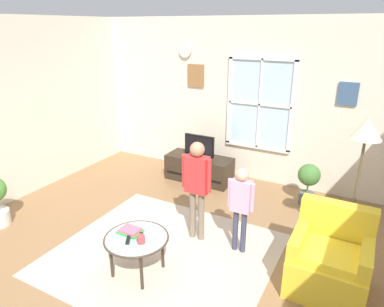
# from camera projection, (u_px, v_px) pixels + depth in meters

# --- Properties ---
(ground_plane) EXTENTS (6.51, 6.46, 0.02)m
(ground_plane) POSITION_uv_depth(u_px,v_px,m) (159.00, 270.00, 3.97)
(ground_plane) COLOR olive
(back_wall) EXTENTS (5.91, 0.17, 2.77)m
(back_wall) POSITION_uv_depth(u_px,v_px,m) (253.00, 102.00, 5.95)
(back_wall) COLOR beige
(back_wall) RESTS_ON ground_plane
(area_rug) EXTENTS (2.53, 2.28, 0.01)m
(area_rug) POSITION_uv_depth(u_px,v_px,m) (164.00, 254.00, 4.24)
(area_rug) COLOR #C6B29E
(area_rug) RESTS_ON ground_plane
(tv_stand) EXTENTS (1.17, 0.49, 0.45)m
(tv_stand) POSITION_uv_depth(u_px,v_px,m) (199.00, 168.00, 6.19)
(tv_stand) COLOR #2D2319
(tv_stand) RESTS_ON ground_plane
(television) EXTENTS (0.55, 0.08, 0.39)m
(television) POSITION_uv_depth(u_px,v_px,m) (199.00, 146.00, 6.04)
(television) COLOR #4C4C4C
(television) RESTS_ON tv_stand
(armchair) EXTENTS (0.76, 0.74, 0.87)m
(armchair) POSITION_uv_depth(u_px,v_px,m) (329.00, 260.00, 3.61)
(armchair) COLOR yellow
(armchair) RESTS_ON ground_plane
(coffee_table) EXTENTS (0.71, 0.71, 0.46)m
(coffee_table) POSITION_uv_depth(u_px,v_px,m) (136.00, 240.00, 3.79)
(coffee_table) COLOR #99B2B7
(coffee_table) RESTS_ON ground_plane
(book_stack) EXTENTS (0.25, 0.19, 0.04)m
(book_stack) POSITION_uv_depth(u_px,v_px,m) (130.00, 231.00, 3.86)
(book_stack) COLOR green
(book_stack) RESTS_ON coffee_table
(cup) EXTENTS (0.09, 0.09, 0.09)m
(cup) POSITION_uv_depth(u_px,v_px,m) (141.00, 239.00, 3.67)
(cup) COLOR #BF3F3F
(cup) RESTS_ON coffee_table
(remote_near_books) EXTENTS (0.11, 0.14, 0.02)m
(remote_near_books) POSITION_uv_depth(u_px,v_px,m) (128.00, 240.00, 3.71)
(remote_near_books) COLOR black
(remote_near_books) RESTS_ON coffee_table
(remote_near_cup) EXTENTS (0.09, 0.14, 0.02)m
(remote_near_cup) POSITION_uv_depth(u_px,v_px,m) (140.00, 237.00, 3.77)
(remote_near_cup) COLOR black
(remote_near_cup) RESTS_ON coffee_table
(person_red_shirt) EXTENTS (0.40, 0.18, 1.32)m
(person_red_shirt) POSITION_uv_depth(u_px,v_px,m) (197.00, 180.00, 4.28)
(person_red_shirt) COLOR #726656
(person_red_shirt) RESTS_ON ground_plane
(person_pink_shirt) EXTENTS (0.33, 0.15, 1.10)m
(person_pink_shirt) POSITION_uv_depth(u_px,v_px,m) (241.00, 201.00, 4.07)
(person_pink_shirt) COLOR #333851
(person_pink_shirt) RESTS_ON ground_plane
(potted_plant_by_window) EXTENTS (0.34, 0.34, 0.66)m
(potted_plant_by_window) POSITION_uv_depth(u_px,v_px,m) (309.00, 180.00, 5.30)
(potted_plant_by_window) COLOR #4C565B
(potted_plant_by_window) RESTS_ON ground_plane
(floor_lamp) EXTENTS (0.32, 0.32, 1.72)m
(floor_lamp) POSITION_uv_depth(u_px,v_px,m) (364.00, 144.00, 3.66)
(floor_lamp) COLOR black
(floor_lamp) RESTS_ON ground_plane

